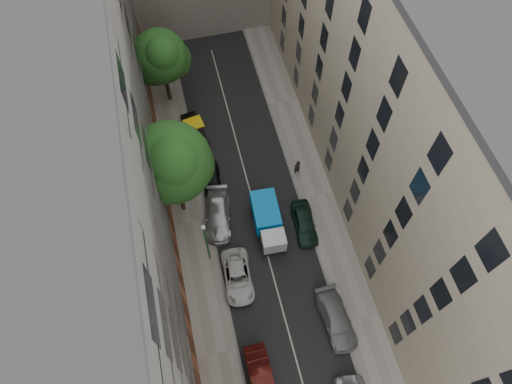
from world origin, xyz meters
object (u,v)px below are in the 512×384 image
object	(u,v)px
car_left_3	(218,215)
pedestrian	(297,167)
car_left_1	(261,377)
car_left_2	(238,277)
tree_mid	(173,165)
car_left_5	(195,131)
lamp_post	(206,239)
car_right_1	(336,319)
car_left_4	(212,180)
car_right_2	(304,223)
tarp_truck	(268,221)
tree_far	(162,58)

from	to	relation	value
car_left_3	pedestrian	distance (m)	8.27
car_left_1	car_left_2	xyz separation A→B (m)	(0.00, 7.60, -0.09)
car_left_1	tree_mid	distance (m)	16.33
car_left_5	pedestrian	distance (m)	10.28
car_left_1	lamp_post	distance (m)	10.47
car_left_3	car_right_1	world-z (taller)	car_left_3
tree_mid	pedestrian	bearing A→B (deg)	7.11
car_left_4	tree_mid	distance (m)	7.16
car_right_2	tree_mid	distance (m)	12.00
tarp_truck	tree_mid	bearing A→B (deg)	155.48
car_left_4	pedestrian	distance (m)	7.63
tarp_truck	car_left_3	xyz separation A→B (m)	(-3.85, 1.77, -0.54)
lamp_post	tree_mid	bearing A→B (deg)	104.08
car_left_4	car_left_5	distance (m)	5.62
tree_far	pedestrian	size ratio (longest dim) A/B	4.65
car_left_4	car_left_5	size ratio (longest dim) A/B	0.91
car_right_2	tree_mid	world-z (taller)	tree_mid
tarp_truck	car_left_5	xyz separation A→B (m)	(-4.20, 10.97, -0.58)
car_left_4	car_right_1	bearing A→B (deg)	-60.20
car_left_2	car_left_1	bearing A→B (deg)	-86.36
car_right_2	pedestrian	bearing A→B (deg)	84.78
car_right_2	car_left_4	bearing A→B (deg)	142.54
car_left_4	car_right_1	size ratio (longest dim) A/B	0.79
car_left_1	lamp_post	size ratio (longest dim) A/B	0.76
car_left_4	tree_far	world-z (taller)	tree_far
car_right_1	car_right_2	size ratio (longest dim) A/B	1.15
tarp_truck	lamp_post	bearing A→B (deg)	-159.94
car_left_5	car_right_2	bearing A→B (deg)	-68.02
tarp_truck	car_left_3	bearing A→B (deg)	158.38
lamp_post	tree_far	bearing A→B (deg)	91.94
car_left_2	pedestrian	distance (m)	11.20
car_left_1	car_left_4	bearing A→B (deg)	90.67
tarp_truck	pedestrian	distance (m)	6.07
car_left_3	tarp_truck	bearing A→B (deg)	-14.71
car_left_2	car_left_4	size ratio (longest dim) A/B	1.21
car_left_2	tarp_truck	bearing A→B (deg)	52.07
car_left_1	car_left_5	xyz separation A→B (m)	(-0.80, 22.40, -0.04)
tarp_truck	car_left_3	distance (m)	4.27
car_left_2	car_left_5	bearing A→B (deg)	96.73
car_right_2	tree_far	world-z (taller)	tree_far
car_left_1	car_right_2	distance (m)	12.55
car_left_5	tree_mid	bearing A→B (deg)	-116.26
car_left_5	lamp_post	xyz separation A→B (m)	(-1.00, -12.56, 3.14)
car_right_1	tree_mid	size ratio (longest dim) A/B	0.48
car_right_2	pedestrian	distance (m)	5.37
tarp_truck	car_left_1	xyz separation A→B (m)	(-3.40, -11.43, -0.55)
lamp_post	car_left_3	bearing A→B (deg)	68.06
tree_mid	lamp_post	xyz separation A→B (m)	(1.24, -4.95, -3.11)
car_right_1	tree_far	world-z (taller)	tree_far
car_left_3	lamp_post	xyz separation A→B (m)	(-1.35, -3.36, 3.10)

